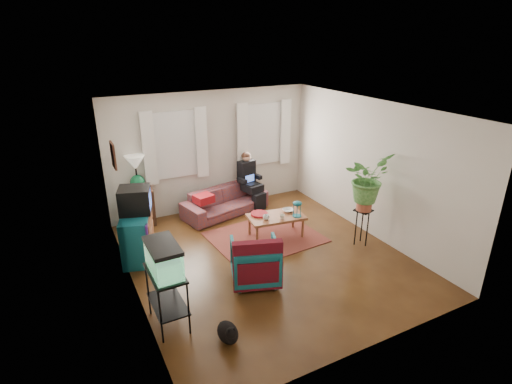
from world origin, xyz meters
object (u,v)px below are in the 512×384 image
sofa (225,197)px  side_table (140,206)px  plant_stand (362,227)px  coffee_table (276,226)px  dresser (137,236)px  armchair (255,260)px  aquarium_stand (168,298)px

sofa → side_table: size_ratio=2.45×
side_table → plant_stand: size_ratio=1.10×
side_table → plant_stand: bearing=-38.9°
coffee_table → plant_stand: bearing=-30.2°
sofa → dresser: size_ratio=2.04×
dresser → plant_stand: (3.79, -1.41, -0.07)m
coffee_table → plant_stand: 1.60m
plant_stand → coffee_table: bearing=141.9°
armchair → coffee_table: bearing=-113.2°
aquarium_stand → plant_stand: 3.83m
side_table → coffee_table: (2.19, -1.79, -0.16)m
sofa → coffee_table: sofa is taller
dresser → aquarium_stand: dresser is taller
side_table → sofa: bearing=-11.1°
coffee_table → plant_stand: (1.26, -0.99, 0.13)m
dresser → aquarium_stand: bearing=-73.1°
dresser → coffee_table: dresser is taller
sofa → coffee_table: (0.44, -1.45, -0.15)m
side_table → aquarium_stand: 3.32m
side_table → dresser: 1.41m
plant_stand → sofa: bearing=125.0°
coffee_table → side_table: bearing=148.6°
side_table → plant_stand: 4.43m
sofa → coffee_table: bearing=-86.3°
dresser → armchair: (1.49, -1.56, -0.04)m
armchair → plant_stand: 2.30m
side_table → dresser: bearing=-104.0°
dresser → coffee_table: (2.53, -0.43, -0.20)m
dresser → armchair: dresser is taller
sofa → coffee_table: 1.52m
sofa → side_table: 1.78m
side_table → armchair: bearing=-68.4°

